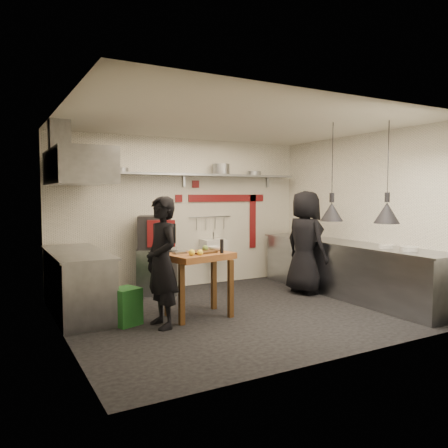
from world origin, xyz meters
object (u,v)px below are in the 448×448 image
chef_left (162,262)px  combi_oven (155,232)px  green_bin (126,306)px  oven_stand (157,271)px  prep_table (199,285)px  chef_right (305,242)px

chef_left → combi_oven: bearing=158.6°
combi_oven → green_bin: bearing=-100.5°
green_bin → chef_left: bearing=-39.4°
oven_stand → combi_oven: bearing=-157.9°
combi_oven → chef_left: chef_left is taller
combi_oven → prep_table: bearing=-66.9°
oven_stand → green_bin: oven_stand is taller
combi_oven → prep_table: combi_oven is taller
oven_stand → combi_oven: combi_oven is taller
oven_stand → chef_right: (2.30, -1.27, 0.51)m
chef_left → chef_right: (2.94, 0.64, 0.04)m
chef_left → oven_stand: bearing=157.4°
green_bin → chef_right: 3.42m
combi_oven → green_bin: combi_oven is taller
oven_stand → prep_table: bearing=-68.4°
oven_stand → prep_table: prep_table is taller
chef_right → oven_stand: bearing=56.6°
green_bin → chef_right: size_ratio=0.27×
oven_stand → prep_table: size_ratio=0.87×
oven_stand → chef_left: 2.07m
prep_table → chef_right: chef_right is taller
prep_table → chef_left: 0.79m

